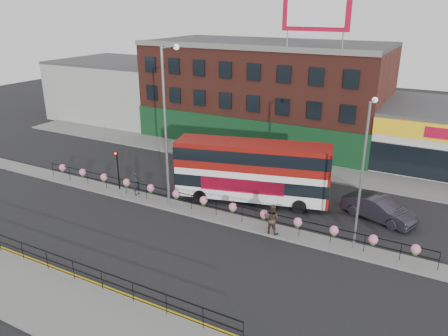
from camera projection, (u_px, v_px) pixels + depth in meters
The scene contains 18 objects.
ground at pixel (204, 214), 30.75m from camera, with size 120.00×120.00×0.00m, color black.
south_pavement at pixel (75, 312), 20.83m from camera, with size 60.00×4.00×0.15m, color slate.
north_pavement at pixel (270, 163), 40.62m from camera, with size 60.00×4.00×0.15m, color slate.
median at pixel (204, 213), 30.73m from camera, with size 60.00×1.60×0.15m, color slate.
yellow_line_inner at pixel (109, 288), 22.75m from camera, with size 60.00×0.10×0.01m, color gold.
yellow_line_outer at pixel (106, 289), 22.60m from camera, with size 60.00×0.10×0.01m, color gold.
brick_building at pixel (266, 91), 47.19m from camera, with size 25.00×12.21×10.30m.
warehouse_west at pixel (122, 89), 56.75m from camera, with size 15.50×12.00×7.30m.
billboard at pixel (316, 13), 37.39m from camera, with size 6.00×0.29×4.40m.
median_railing at pixel (204, 201), 30.39m from camera, with size 30.04×0.56×1.23m.
south_railing at pixel (73, 265), 22.98m from camera, with size 20.04×0.05×1.12m.
double_decker_bus at pixel (253, 166), 31.89m from camera, with size 11.57×5.40×4.56m.
car at pixel (379, 209), 29.75m from camera, with size 5.24×3.33×1.63m, color #292732.
pedestrian_a at pixel (137, 184), 33.29m from camera, with size 0.47×0.68×1.81m, color black.
pedestrian_b at pixel (272, 219), 27.58m from camera, with size 0.98×0.77×1.97m, color #3F2F24.
lamp_column_west at pixel (167, 115), 29.80m from camera, with size 0.40×1.97×11.24m.
lamp_column_east at pixel (364, 165), 24.51m from camera, with size 0.32×1.56×8.90m.
traffic_light_median at pixel (117, 162), 33.77m from camera, with size 0.15×0.28×3.65m.
Camera 1 is at (14.39, -23.68, 13.81)m, focal length 35.00 mm.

